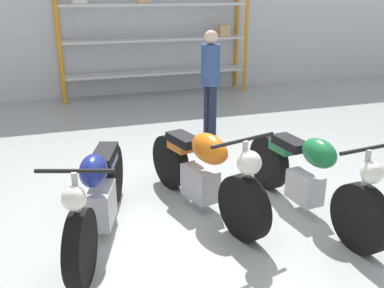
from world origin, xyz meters
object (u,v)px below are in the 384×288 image
object	(u,v)px
shelving_rack	(156,37)
motorcycle_orange	(204,172)
motorcycle_green	(310,177)
person_browsing	(211,74)
motorcycle_blue	(98,195)

from	to	relation	value
shelving_rack	motorcycle_orange	bearing A→B (deg)	-98.13
motorcycle_green	person_browsing	xyz separation A→B (m)	(-0.03, 3.06, 0.58)
motorcycle_orange	person_browsing	distance (m)	2.85
motorcycle_blue	person_browsing	world-z (taller)	person_browsing
motorcycle_blue	motorcycle_orange	xyz separation A→B (m)	(1.18, 0.16, 0.03)
shelving_rack	motorcycle_orange	size ratio (longest dim) A/B	2.09
motorcycle_green	person_browsing	bearing A→B (deg)	174.07
person_browsing	motorcycle_green	bearing A→B (deg)	79.93
motorcycle_orange	shelving_rack	bearing A→B (deg)	156.83
motorcycle_orange	motorcycle_green	bearing A→B (deg)	51.56
shelving_rack	motorcycle_blue	world-z (taller)	shelving_rack
shelving_rack	motorcycle_orange	distance (m)	5.83
motorcycle_green	motorcycle_blue	bearing A→B (deg)	-104.09
motorcycle_blue	person_browsing	bearing A→B (deg)	159.37
motorcycle_blue	motorcycle_orange	bearing A→B (deg)	115.70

